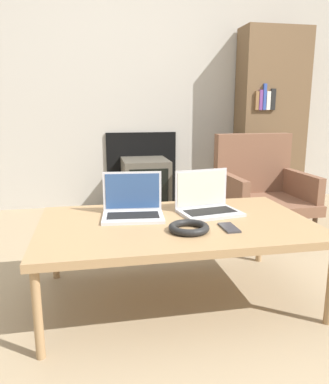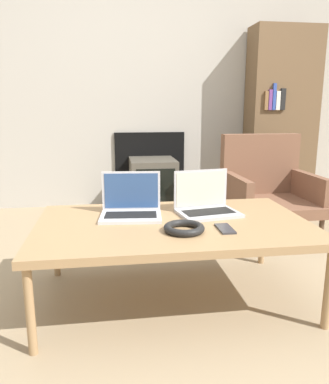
{
  "view_description": "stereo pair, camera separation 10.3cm",
  "coord_description": "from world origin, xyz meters",
  "px_view_note": "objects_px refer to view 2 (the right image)",
  "views": [
    {
      "loc": [
        -0.4,
        -1.56,
        0.96
      ],
      "look_at": [
        0.0,
        0.45,
        0.49
      ],
      "focal_mm": 35.0,
      "sensor_mm": 36.0,
      "label": 1
    },
    {
      "loc": [
        -0.29,
        -1.58,
        0.96
      ],
      "look_at": [
        0.0,
        0.45,
        0.49
      ],
      "focal_mm": 35.0,
      "sensor_mm": 36.0,
      "label": 2
    }
  ],
  "objects_px": {
    "laptop_right": "(206,204)",
    "tv": "(153,185)",
    "headphones": "(184,228)",
    "armchair": "(267,185)",
    "laptop_left": "(131,207)",
    "phone": "(225,229)"
  },
  "relations": [
    {
      "from": "laptop_right",
      "to": "tv",
      "type": "bearing_deg",
      "value": 84.01
    },
    {
      "from": "laptop_right",
      "to": "headphones",
      "type": "height_order",
      "value": "laptop_right"
    },
    {
      "from": "laptop_right",
      "to": "tv",
      "type": "height_order",
      "value": "laptop_right"
    },
    {
      "from": "tv",
      "to": "armchair",
      "type": "height_order",
      "value": "armchair"
    },
    {
      "from": "headphones",
      "to": "tv",
      "type": "height_order",
      "value": "tv"
    },
    {
      "from": "headphones",
      "to": "armchair",
      "type": "relative_size",
      "value": 0.25
    },
    {
      "from": "headphones",
      "to": "laptop_right",
      "type": "bearing_deg",
      "value": 58.86
    },
    {
      "from": "headphones",
      "to": "armchair",
      "type": "xyz_separation_m",
      "value": [
        0.9,
        1.18,
        -0.07
      ]
    },
    {
      "from": "laptop_left",
      "to": "headphones",
      "type": "height_order",
      "value": "laptop_left"
    },
    {
      "from": "laptop_left",
      "to": "laptop_right",
      "type": "bearing_deg",
      "value": 5.39
    },
    {
      "from": "headphones",
      "to": "phone",
      "type": "xyz_separation_m",
      "value": [
        0.19,
        -0.0,
        -0.01
      ]
    },
    {
      "from": "tv",
      "to": "armchair",
      "type": "xyz_separation_m",
      "value": [
        0.84,
        -0.66,
        0.11
      ]
    },
    {
      "from": "laptop_left",
      "to": "laptop_right",
      "type": "xyz_separation_m",
      "value": [
        0.39,
        -0.0,
        0.0
      ]
    },
    {
      "from": "phone",
      "to": "tv",
      "type": "height_order",
      "value": "tv"
    },
    {
      "from": "headphones",
      "to": "tv",
      "type": "xyz_separation_m",
      "value": [
        0.07,
        1.84,
        -0.18
      ]
    },
    {
      "from": "laptop_left",
      "to": "armchair",
      "type": "relative_size",
      "value": 0.44
    },
    {
      "from": "laptop_right",
      "to": "phone",
      "type": "height_order",
      "value": "laptop_right"
    },
    {
      "from": "tv",
      "to": "armchair",
      "type": "bearing_deg",
      "value": -38.44
    },
    {
      "from": "armchair",
      "to": "laptop_left",
      "type": "bearing_deg",
      "value": -142.53
    },
    {
      "from": "laptop_right",
      "to": "phone",
      "type": "distance_m",
      "value": 0.29
    },
    {
      "from": "phone",
      "to": "tv",
      "type": "distance_m",
      "value": 1.86
    },
    {
      "from": "headphones",
      "to": "phone",
      "type": "bearing_deg",
      "value": -1.41
    }
  ]
}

